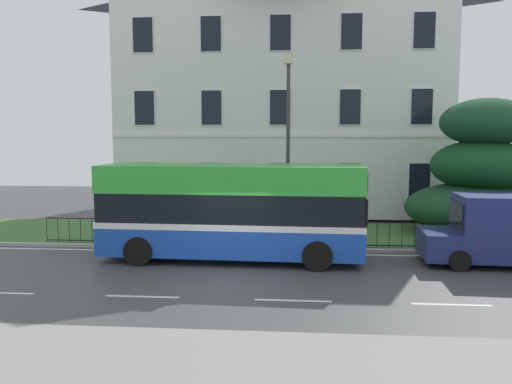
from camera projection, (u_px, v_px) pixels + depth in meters
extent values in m
cube|color=#434343|center=(226.00, 281.00, 15.37)|extent=(60.00, 56.00, 0.06)
cube|color=silver|center=(240.00, 252.00, 18.98)|extent=(54.00, 0.14, 0.01)
cube|color=silver|center=(142.00, 296.00, 13.75)|extent=(2.00, 0.12, 0.01)
cube|color=silver|center=(293.00, 300.00, 13.41)|extent=(2.00, 0.12, 0.01)
cube|color=silver|center=(452.00, 305.00, 13.08)|extent=(2.00, 0.12, 0.01)
cube|color=#9E9E99|center=(242.00, 248.00, 19.44)|extent=(57.00, 0.24, 0.12)
cube|color=#3E6934|center=(249.00, 234.00, 22.27)|extent=(57.00, 5.47, 0.12)
cube|color=gray|center=(186.00, 358.00, 9.91)|extent=(57.00, 3.00, 0.01)
cube|color=white|center=(283.00, 108.00, 30.45)|extent=(17.07, 9.95, 11.64)
cube|color=white|center=(280.00, 135.00, 25.66)|extent=(17.07, 0.06, 0.20)
cube|color=#2D333D|center=(280.00, 197.00, 25.98)|extent=(1.10, 0.06, 2.20)
cube|color=white|center=(146.00, 179.00, 26.45)|extent=(1.10, 0.04, 1.78)
cube|color=black|center=(146.00, 179.00, 26.43)|extent=(1.00, 0.03, 1.68)
cube|color=white|center=(212.00, 179.00, 26.17)|extent=(1.10, 0.04, 1.78)
cube|color=black|center=(212.00, 179.00, 26.15)|extent=(1.00, 0.03, 1.68)
cube|color=white|center=(280.00, 180.00, 25.89)|extent=(1.10, 0.04, 1.78)
cube|color=black|center=(280.00, 180.00, 25.87)|extent=(1.00, 0.03, 1.68)
cube|color=white|center=(349.00, 180.00, 25.60)|extent=(1.10, 0.04, 1.78)
cube|color=black|center=(349.00, 180.00, 25.58)|extent=(1.00, 0.03, 1.68)
cube|color=white|center=(419.00, 181.00, 25.32)|extent=(1.10, 0.04, 1.78)
cube|color=black|center=(419.00, 181.00, 25.30)|extent=(1.00, 0.03, 1.68)
cube|color=white|center=(145.00, 108.00, 26.07)|extent=(1.10, 0.04, 1.78)
cube|color=black|center=(144.00, 108.00, 26.05)|extent=(1.00, 0.03, 1.68)
cube|color=white|center=(212.00, 108.00, 25.79)|extent=(1.10, 0.04, 1.78)
cube|color=black|center=(211.00, 108.00, 25.77)|extent=(1.00, 0.03, 1.68)
cube|color=white|center=(280.00, 107.00, 25.51)|extent=(1.10, 0.04, 1.78)
cube|color=black|center=(280.00, 107.00, 25.49)|extent=(1.00, 0.03, 1.68)
cube|color=white|center=(350.00, 107.00, 25.22)|extent=(1.10, 0.04, 1.78)
cube|color=black|center=(350.00, 107.00, 25.20)|extent=(1.00, 0.03, 1.68)
cube|color=white|center=(422.00, 107.00, 24.94)|extent=(1.10, 0.04, 1.78)
cube|color=black|center=(422.00, 107.00, 24.92)|extent=(1.00, 0.03, 1.68)
cube|color=white|center=(143.00, 35.00, 25.70)|extent=(1.10, 0.04, 1.78)
cube|color=black|center=(143.00, 35.00, 25.68)|extent=(1.00, 0.03, 1.68)
cube|color=white|center=(211.00, 34.00, 25.41)|extent=(1.10, 0.04, 1.78)
cube|color=black|center=(211.00, 34.00, 25.39)|extent=(1.00, 0.03, 1.68)
cube|color=white|center=(280.00, 33.00, 25.13)|extent=(1.10, 0.04, 1.78)
cube|color=black|center=(280.00, 33.00, 25.11)|extent=(1.00, 0.03, 1.68)
cube|color=white|center=(352.00, 31.00, 24.85)|extent=(1.10, 0.04, 1.78)
cube|color=black|center=(352.00, 31.00, 24.83)|extent=(1.00, 0.03, 1.68)
cube|color=white|center=(424.00, 30.00, 24.56)|extent=(1.10, 0.04, 1.78)
cube|color=black|center=(424.00, 30.00, 24.54)|extent=(1.00, 0.03, 1.68)
cube|color=black|center=(273.00, 221.00, 19.52)|extent=(17.76, 0.04, 0.04)
cube|color=black|center=(273.00, 244.00, 19.61)|extent=(17.76, 0.04, 0.04)
cylinder|color=black|center=(47.00, 230.00, 20.30)|extent=(0.02, 0.02, 0.95)
cylinder|color=black|center=(58.00, 230.00, 20.27)|extent=(0.02, 0.02, 0.95)
cylinder|color=black|center=(69.00, 230.00, 20.23)|extent=(0.02, 0.02, 0.95)
cylinder|color=black|center=(81.00, 230.00, 20.19)|extent=(0.02, 0.02, 0.95)
cylinder|color=black|center=(92.00, 231.00, 20.15)|extent=(0.02, 0.02, 0.95)
cylinder|color=black|center=(103.00, 231.00, 20.11)|extent=(0.02, 0.02, 0.95)
cylinder|color=black|center=(115.00, 231.00, 20.08)|extent=(0.02, 0.02, 0.95)
cylinder|color=black|center=(126.00, 231.00, 20.04)|extent=(0.02, 0.02, 0.95)
cylinder|color=black|center=(138.00, 231.00, 20.00)|extent=(0.02, 0.02, 0.95)
cylinder|color=black|center=(149.00, 231.00, 19.96)|extent=(0.02, 0.02, 0.95)
cylinder|color=black|center=(161.00, 232.00, 19.92)|extent=(0.02, 0.02, 0.95)
cylinder|color=black|center=(172.00, 232.00, 19.89)|extent=(0.02, 0.02, 0.95)
cylinder|color=black|center=(184.00, 232.00, 19.85)|extent=(0.02, 0.02, 0.95)
cylinder|color=black|center=(196.00, 232.00, 19.81)|extent=(0.02, 0.02, 0.95)
cylinder|color=black|center=(207.00, 232.00, 19.77)|extent=(0.02, 0.02, 0.95)
cylinder|color=black|center=(219.00, 232.00, 19.74)|extent=(0.02, 0.02, 0.95)
cylinder|color=black|center=(231.00, 233.00, 19.70)|extent=(0.02, 0.02, 0.95)
cylinder|color=black|center=(243.00, 233.00, 19.66)|extent=(0.02, 0.02, 0.95)
cylinder|color=black|center=(255.00, 233.00, 19.62)|extent=(0.02, 0.02, 0.95)
cylinder|color=black|center=(267.00, 233.00, 19.58)|extent=(0.02, 0.02, 0.95)
cylinder|color=black|center=(279.00, 233.00, 19.55)|extent=(0.02, 0.02, 0.95)
cylinder|color=black|center=(291.00, 234.00, 19.51)|extent=(0.02, 0.02, 0.95)
cylinder|color=black|center=(303.00, 234.00, 19.47)|extent=(0.02, 0.02, 0.95)
cylinder|color=black|center=(315.00, 234.00, 19.43)|extent=(0.02, 0.02, 0.95)
cylinder|color=black|center=(328.00, 234.00, 19.40)|extent=(0.02, 0.02, 0.95)
cylinder|color=black|center=(340.00, 234.00, 19.36)|extent=(0.02, 0.02, 0.95)
cylinder|color=black|center=(352.00, 235.00, 19.32)|extent=(0.02, 0.02, 0.95)
cylinder|color=black|center=(365.00, 235.00, 19.28)|extent=(0.02, 0.02, 0.95)
cylinder|color=black|center=(377.00, 235.00, 19.24)|extent=(0.02, 0.02, 0.95)
cylinder|color=black|center=(389.00, 235.00, 19.21)|extent=(0.02, 0.02, 0.95)
cylinder|color=black|center=(402.00, 235.00, 19.17)|extent=(0.02, 0.02, 0.95)
cylinder|color=black|center=(415.00, 236.00, 19.13)|extent=(0.02, 0.02, 0.95)
cylinder|color=black|center=(427.00, 236.00, 19.09)|extent=(0.02, 0.02, 0.95)
cylinder|color=black|center=(440.00, 236.00, 19.06)|extent=(0.02, 0.02, 0.95)
cylinder|color=black|center=(453.00, 236.00, 19.02)|extent=(0.02, 0.02, 0.95)
cylinder|color=black|center=(465.00, 236.00, 18.98)|extent=(0.02, 0.02, 0.95)
cylinder|color=black|center=(478.00, 236.00, 18.94)|extent=(0.02, 0.02, 0.95)
cylinder|color=black|center=(491.00, 237.00, 18.90)|extent=(0.02, 0.02, 0.95)
cylinder|color=black|center=(504.00, 237.00, 18.87)|extent=(0.02, 0.02, 0.95)
cylinder|color=#423328|center=(480.00, 216.00, 22.01)|extent=(0.55, 0.55, 1.52)
ellipsoid|color=#194225|center=(475.00, 208.00, 22.12)|extent=(5.85, 5.85, 2.20)
ellipsoid|color=#134422|center=(482.00, 166.00, 21.97)|extent=(4.23, 4.23, 2.19)
ellipsoid|color=#194328|center=(486.00, 122.00, 21.82)|extent=(3.79, 3.79, 2.02)
cube|color=blue|center=(232.00, 237.00, 17.84)|extent=(8.93, 2.78, 1.09)
cube|color=white|center=(232.00, 222.00, 17.79)|extent=(8.95, 2.80, 0.20)
cube|color=black|center=(232.00, 206.00, 17.73)|extent=(8.85, 2.73, 1.03)
cube|color=green|center=(232.00, 178.00, 17.63)|extent=(8.93, 2.78, 0.90)
cube|color=black|center=(364.00, 210.00, 17.22)|extent=(0.13, 2.08, 0.94)
cube|color=black|center=(365.00, 181.00, 17.11)|extent=(0.12, 1.79, 0.58)
cylinder|color=silver|center=(361.00, 244.00, 18.14)|extent=(0.05, 0.20, 0.20)
cylinder|color=silver|center=(365.00, 254.00, 16.57)|extent=(0.05, 0.20, 0.20)
cylinder|color=black|center=(317.00, 241.00, 18.71)|extent=(0.97, 0.33, 0.96)
cylinder|color=black|center=(317.00, 256.00, 16.36)|extent=(0.97, 0.33, 0.96)
cylinder|color=black|center=(160.00, 237.00, 19.39)|extent=(0.97, 0.33, 0.96)
cylinder|color=black|center=(139.00, 251.00, 17.04)|extent=(0.97, 0.33, 0.96)
cube|color=navy|center=(438.00, 244.00, 17.32)|extent=(1.22, 2.14, 0.89)
cube|color=black|center=(456.00, 215.00, 17.15)|extent=(0.13, 1.67, 0.86)
cylinder|color=black|center=(460.00, 261.00, 16.30)|extent=(0.69, 0.25, 0.68)
cylinder|color=black|center=(445.00, 247.00, 18.29)|extent=(0.69, 0.25, 0.68)
cylinder|color=#333338|center=(288.00, 154.00, 20.07)|extent=(0.14, 0.14, 6.87)
cube|color=beige|center=(289.00, 59.00, 19.69)|extent=(0.36, 0.24, 0.36)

